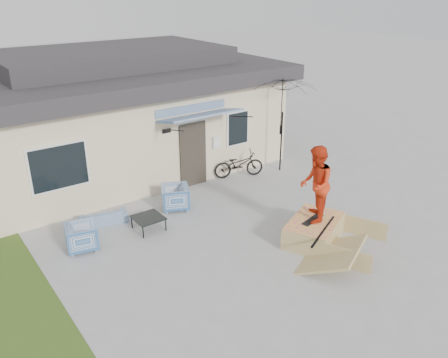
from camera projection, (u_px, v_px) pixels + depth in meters
ground at (257, 254)px, 11.34m from camera, size 90.00×90.00×0.00m
grass_strip at (14, 290)px, 10.02m from camera, size 1.40×8.00×0.01m
house at (116, 109)px, 16.51m from camera, size 10.80×8.49×4.10m
loveseat at (103, 215)px, 12.69m from camera, size 1.33×0.63×0.50m
armchair_left at (82, 235)px, 11.42m from camera, size 0.83×0.86×0.75m
armchair_right at (175, 196)px, 13.46m from camera, size 0.97×1.00×0.79m
coffee_table at (149, 223)px, 12.39m from camera, size 0.76×0.76×0.37m
bicycle at (239, 162)px, 15.60m from camera, size 1.81×1.17×1.09m
patio_umbrella at (282, 122)px, 15.69m from camera, size 2.30×2.14×2.20m
skate_ramp at (314, 230)px, 11.86m from camera, size 2.45×2.72×0.56m
skateboard at (313, 219)px, 11.76m from camera, size 0.83×0.38×0.05m
skater at (316, 183)px, 11.37m from camera, size 1.20×1.20×1.95m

